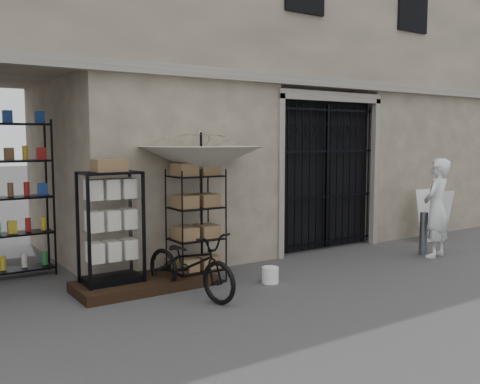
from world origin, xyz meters
TOP-DOWN VIEW (x-y plane):
  - ground at (0.00, 0.00)m, footprint 80.00×80.00m
  - main_building at (0.00, 4.00)m, footprint 14.00×4.00m
  - iron_gate at (1.75, 2.28)m, footprint 2.50×0.21m
  - step_platform at (-2.40, 1.55)m, footprint 2.00×0.90m
  - display_cabinet at (-2.86, 1.62)m, footprint 0.89×0.68m
  - wire_rack at (-1.52, 1.55)m, footprint 0.91×0.81m
  - market_umbrella at (-1.39, 1.60)m, footprint 1.87×1.90m
  - white_bucket at (-0.67, 0.76)m, footprint 0.26×0.26m
  - bicycle at (-2.01, 0.85)m, footprint 0.80×1.03m
  - steel_bollard at (2.94, 0.72)m, footprint 0.15×0.15m
  - shopkeeper at (2.97, 0.49)m, footprint 1.17×1.95m
  - easel_sign at (4.16, 1.40)m, footprint 0.64×0.70m

SIDE VIEW (x-z plane):
  - ground at x=0.00m, z-range 0.00..0.00m
  - bicycle at x=-2.01m, z-range -0.87..0.87m
  - shopkeeper at x=2.97m, z-range -0.22..0.22m
  - step_platform at x=-2.40m, z-range 0.00..0.15m
  - white_bucket at x=-0.67m, z-range 0.00..0.24m
  - steel_bollard at x=2.94m, z-range 0.00..0.81m
  - easel_sign at x=4.16m, z-range 0.02..1.11m
  - wire_rack at x=-1.52m, z-range -0.02..1.71m
  - display_cabinet at x=-2.86m, z-range 0.00..1.72m
  - iron_gate at x=1.75m, z-range 0.00..3.00m
  - market_umbrella at x=-1.39m, z-range 0.60..3.36m
  - main_building at x=0.00m, z-range 0.00..9.00m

